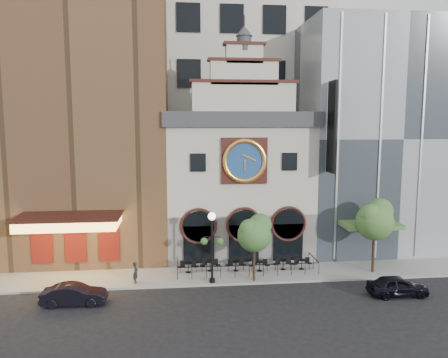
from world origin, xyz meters
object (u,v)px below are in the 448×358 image
Objects in this scene: bistro_5 at (302,263)px; pedestrian at (136,272)px; bistro_4 at (283,264)px; bistro_1 at (210,265)px; tree_left at (255,232)px; bistro_3 at (260,265)px; bistro_0 at (188,267)px; tree_right at (375,219)px; car_left at (74,294)px; bistro_2 at (236,265)px; car_right at (398,286)px; lamppost at (212,239)px.

bistro_5 is 1.01× the size of pedestrian.
bistro_1 is at bearing 177.17° from bistro_4.
bistro_5 is at bearing 25.75° from tree_left.
pedestrian reaches higher than bistro_3.
bistro_0 is 1.00× the size of bistro_4.
car_left is at bearing -170.73° from tree_right.
car_left reaches higher than bistro_2.
tree_right is (9.38, 0.88, 0.57)m from tree_left.
bistro_2 is 1.00× the size of bistro_4.
car_right reaches higher than bistro_4.
car_right is (6.46, -5.48, 0.07)m from bistro_4.
bistro_0 is 0.31× the size of lamppost.
bistro_5 is 5.50m from tree_left.
lamppost reaches higher than car_left.
lamppost is (-5.70, -2.12, 2.69)m from bistro_4.
bistro_1 is 3.81m from bistro_3.
bistro_2 is at bearing 56.29° from lamppost.
bistro_1 is at bearing -65.61° from pedestrian.
bistro_1 is 1.99m from bistro_2.
bistro_2 is at bearing 178.47° from bistro_4.
pedestrian is at bearing -154.64° from bistro_0.
bistro_3 is 0.40× the size of car_right.
car_right is 0.99× the size of car_left.
bistro_5 is 7.36m from car_right.
bistro_2 is 1.01× the size of pedestrian.
bistro_0 and bistro_1 have the same top height.
car_right reaches higher than car_left.
tree_right is (12.46, 0.97, 0.98)m from lamppost.
bistro_0 is at bearing 69.06° from car_right.
bistro_4 is 1.01× the size of pedestrian.
lamppost reaches higher than bistro_2.
pedestrian is at bearing -178.37° from tree_right.
tree_right is (8.64, -1.02, 3.67)m from bistro_3.
car_left is at bearing 134.75° from pedestrian.
bistro_0 is 3.88m from lamppost.
car_left reaches higher than bistro_4.
bistro_4 is (3.69, -0.10, 0.00)m from bistro_2.
lamppost is 3.11m from tree_left.
tree_right is at bearing 5.37° from tree_left.
bistro_0 is at bearing -174.78° from bistro_1.
bistro_5 is 0.28× the size of tree_right.
bistro_3 is 0.39× the size of car_left.
bistro_1 is at bearing 173.84° from bistro_3.
tree_right is (12.43, -1.43, 3.67)m from bistro_1.
bistro_0 is at bearing 179.01° from bistro_4.
lamppost is 12.54m from tree_right.
car_right is at bearing -40.28° from bistro_4.
bistro_1 is 0.40× the size of car_right.
bistro_4 is 8.47m from car_right.
tree_right is at bearing -6.83° from bistro_2.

